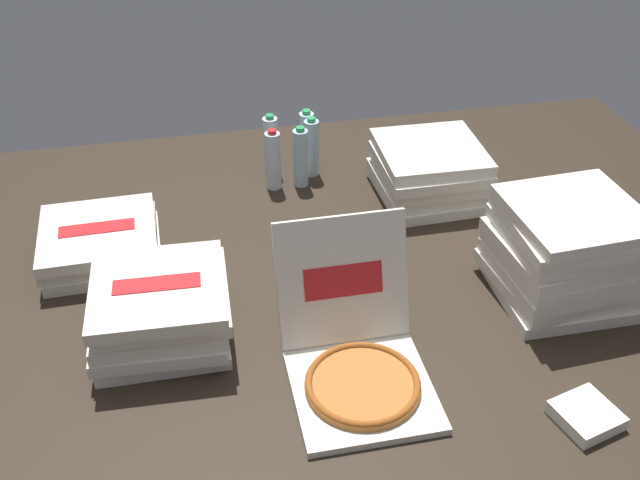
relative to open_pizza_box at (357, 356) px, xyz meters
The scene contains 12 objects.
ground_plane 0.39m from the open_pizza_box, 90.93° to the left, with size 3.20×2.40×0.02m, color #2D2319.
open_pizza_box is the anchor object (origin of this frame).
pizza_stack_right_near 1.02m from the open_pizza_box, 60.19° to the left, with size 0.40×0.41×0.20m.
pizza_stack_right_far 1.02m from the open_pizza_box, 134.41° to the left, with size 0.40×0.40×0.13m.
pizza_stack_left_far 0.59m from the open_pizza_box, 151.91° to the left, with size 0.42×0.41×0.21m.
pizza_stack_center_near 0.76m from the open_pizza_box, 17.84° to the left, with size 0.42×0.42×0.33m.
water_bottle_0 1.07m from the open_pizza_box, 87.71° to the left, with size 0.06×0.06×0.25m.
water_bottle_1 1.21m from the open_pizza_box, 85.56° to the left, with size 0.06×0.06×0.25m.
water_bottle_2 1.19m from the open_pizza_box, 92.62° to the left, with size 0.06×0.06×0.25m.
water_bottle_3 1.07m from the open_pizza_box, 93.51° to the left, with size 0.06×0.06×0.25m.
water_bottle_4 1.14m from the open_pizza_box, 84.99° to the left, with size 0.06×0.06×0.25m.
napkin_pile 0.62m from the open_pizza_box, 27.40° to the right, with size 0.15×0.15×0.04m, color white.
Camera 1 is at (-0.41, -1.86, 1.54)m, focal length 42.65 mm.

